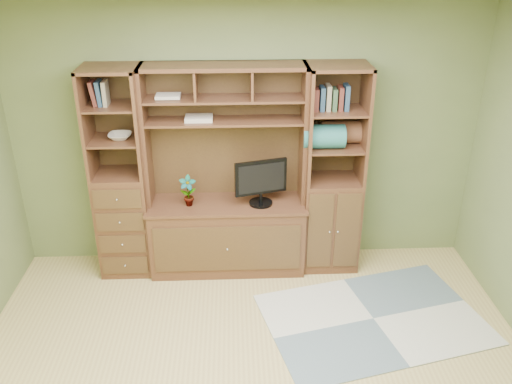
{
  "coord_description": "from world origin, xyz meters",
  "views": [
    {
      "loc": [
        -0.12,
        -2.95,
        3.1
      ],
      "look_at": [
        0.06,
        1.2,
        1.1
      ],
      "focal_mm": 38.0,
      "sensor_mm": 36.0,
      "label": 1
    }
  ],
  "objects_px": {
    "right_tower": "(333,172)",
    "monitor": "(261,175)",
    "center_hutch": "(226,175)",
    "left_tower": "(120,175)"
  },
  "relations": [
    {
      "from": "right_tower",
      "to": "monitor",
      "type": "relative_size",
      "value": 3.3
    },
    {
      "from": "right_tower",
      "to": "center_hutch",
      "type": "bearing_deg",
      "value": -177.77
    },
    {
      "from": "center_hutch",
      "to": "right_tower",
      "type": "distance_m",
      "value": 1.03
    },
    {
      "from": "center_hutch",
      "to": "monitor",
      "type": "height_order",
      "value": "center_hutch"
    },
    {
      "from": "center_hutch",
      "to": "monitor",
      "type": "bearing_deg",
      "value": -6.07
    },
    {
      "from": "left_tower",
      "to": "right_tower",
      "type": "relative_size",
      "value": 1.0
    },
    {
      "from": "center_hutch",
      "to": "right_tower",
      "type": "relative_size",
      "value": 1.0
    },
    {
      "from": "right_tower",
      "to": "monitor",
      "type": "distance_m",
      "value": 0.7
    },
    {
      "from": "center_hutch",
      "to": "left_tower",
      "type": "xyz_separation_m",
      "value": [
        -1.0,
        0.04,
        0.0
      ]
    },
    {
      "from": "left_tower",
      "to": "center_hutch",
      "type": "bearing_deg",
      "value": -2.29
    }
  ]
}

